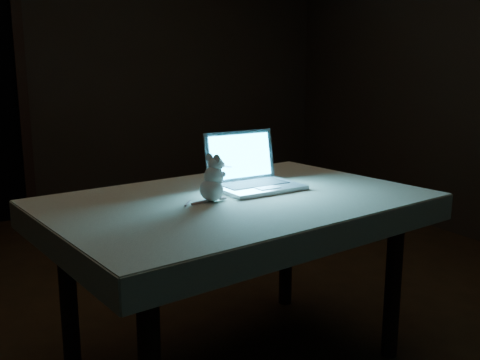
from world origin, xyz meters
TOP-DOWN VIEW (x-y plane):
  - floor at (0.00, 0.00)m, footprint 5.00×5.00m
  - back_wall at (0.00, 2.50)m, footprint 4.50×0.04m
  - table at (-0.16, -0.44)m, footprint 1.52×1.10m
  - tablecloth at (-0.21, -0.43)m, footprint 1.58×1.12m
  - laptop at (-0.01, -0.36)m, footprint 0.38×0.34m
  - plush_mouse at (-0.28, -0.45)m, footprint 0.15×0.15m

SIDE VIEW (x-z plane):
  - floor at x=0.00m, z-range 0.00..0.00m
  - table at x=-0.16m, z-range 0.00..0.75m
  - tablecloth at x=-0.21m, z-range 0.65..0.75m
  - plush_mouse at x=-0.28m, z-range 0.75..0.94m
  - laptop at x=-0.01m, z-range 0.75..1.00m
  - back_wall at x=0.00m, z-range 0.00..2.60m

